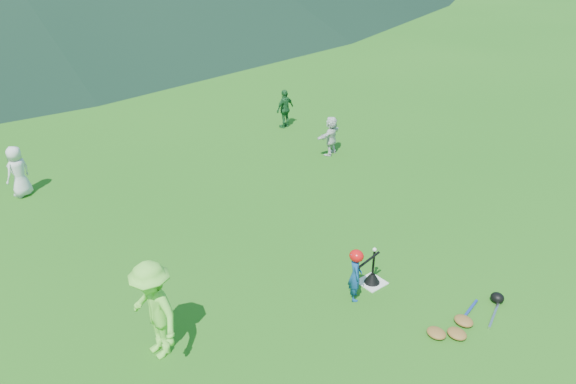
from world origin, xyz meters
The scene contains 11 objects.
ground centered at (0.00, 0.00, 0.00)m, with size 120.00×120.00×0.00m, color #1F6016.
home_plate centered at (0.00, 0.00, 0.01)m, with size 0.45×0.45×0.02m, color silver.
baseball centered at (0.00, 0.00, 0.74)m, with size 0.08×0.08×0.08m, color white.
batter_child centered at (-0.58, -0.11, 0.49)m, with size 0.36×0.24×0.98m, color navy.
adult_coach centered at (-3.95, 0.84, 0.84)m, with size 1.09×0.63×1.69m, color #73DA40.
fielder_a centered at (-4.01, 7.75, 0.63)m, with size 0.62×0.40×1.26m, color silver.
fielder_c centered at (3.80, 7.37, 0.61)m, with size 0.71×0.30×1.21m, color #1A5727.
fielder_d centered at (3.47, 4.92, 0.55)m, with size 1.03×0.33×1.11m, color silver.
batting_tee centered at (0.00, 0.00, 0.13)m, with size 0.30×0.30×0.68m.
batter_gear centered at (-0.55, -0.11, 0.89)m, with size 0.73×0.26×0.34m.
equipment_pile centered at (0.37, -1.78, 0.07)m, with size 1.80×0.65×0.19m.
Camera 1 is at (-6.55, -5.65, 6.34)m, focal length 35.00 mm.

